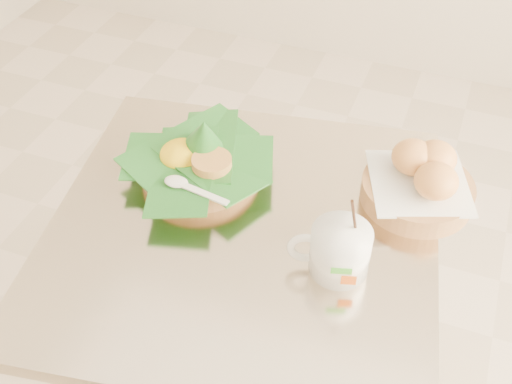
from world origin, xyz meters
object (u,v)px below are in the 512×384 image
(bread_basket, at_px, (421,181))
(coffee_mug, at_px, (338,249))
(rice_basket, at_px, (199,158))
(cafe_table, at_px, (244,301))

(bread_basket, xyz_separation_m, coffee_mug, (-0.10, -0.22, 0.00))
(bread_basket, height_order, coffee_mug, coffee_mug)
(rice_basket, xyz_separation_m, coffee_mug, (0.32, -0.14, 0.01))
(bread_basket, relative_size, coffee_mug, 1.31)
(cafe_table, distance_m, coffee_mug, 0.33)
(cafe_table, xyz_separation_m, rice_basket, (-0.13, 0.11, 0.26))
(rice_basket, distance_m, bread_basket, 0.43)
(rice_basket, height_order, bread_basket, rice_basket)
(rice_basket, distance_m, coffee_mug, 0.35)
(rice_basket, bearing_deg, bread_basket, 11.19)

